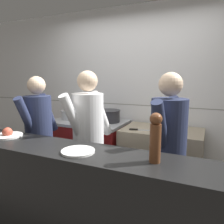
# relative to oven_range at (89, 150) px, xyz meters

# --- Properties ---
(wall_back_tiled) EXTENTS (8.00, 0.06, 2.60)m
(wall_back_tiled) POSITION_rel_oven_range_xyz_m (0.57, 0.40, 0.84)
(wall_back_tiled) COLOR white
(wall_back_tiled) RESTS_ON ground_plane
(oven_range) EXTENTS (1.11, 0.71, 0.92)m
(oven_range) POSITION_rel_oven_range_xyz_m (0.00, 0.00, 0.00)
(oven_range) COLOR maroon
(oven_range) RESTS_ON ground_plane
(prep_counter) EXTENTS (1.02, 0.65, 0.90)m
(prep_counter) POSITION_rel_oven_range_xyz_m (1.11, -0.00, -0.01)
(prep_counter) COLOR gray
(prep_counter) RESTS_ON ground_plane
(pass_counter) EXTENTS (2.67, 0.45, 1.01)m
(pass_counter) POSITION_rel_oven_range_xyz_m (0.54, -1.38, 0.04)
(pass_counter) COLOR black
(pass_counter) RESTS_ON ground_plane
(stock_pot) EXTENTS (0.25, 0.25, 0.14)m
(stock_pot) POSITION_rel_oven_range_xyz_m (-0.33, -0.03, 0.54)
(stock_pot) COLOR #B7BABF
(stock_pot) RESTS_ON oven_range
(sauce_pot) EXTENTS (0.34, 0.34, 0.18)m
(sauce_pot) POSITION_rel_oven_range_xyz_m (0.31, 0.06, 0.55)
(sauce_pot) COLOR #2D2D33
(sauce_pot) RESTS_ON oven_range
(chefs_knife) EXTENTS (0.37, 0.14, 0.02)m
(chefs_knife) POSITION_rel_oven_range_xyz_m (0.87, -0.16, 0.45)
(chefs_knife) COLOR #B7BABF
(chefs_knife) RESTS_ON prep_counter
(plated_dish_main) EXTENTS (0.27, 0.27, 0.10)m
(plated_dish_main) POSITION_rel_oven_range_xyz_m (-0.12, -1.34, 0.57)
(plated_dish_main) COLOR white
(plated_dish_main) RESTS_ON pass_counter
(plated_dish_appetiser) EXTENTS (0.26, 0.26, 0.02)m
(plated_dish_appetiser) POSITION_rel_oven_range_xyz_m (0.75, -1.43, 0.55)
(plated_dish_appetiser) COLOR white
(plated_dish_appetiser) RESTS_ON pass_counter
(pepper_mill) EXTENTS (0.08, 0.08, 0.34)m
(pepper_mill) POSITION_rel_oven_range_xyz_m (1.34, -1.37, 0.73)
(pepper_mill) COLOR brown
(pepper_mill) RESTS_ON pass_counter
(chef_head_cook) EXTENTS (0.33, 0.69, 1.59)m
(chef_head_cook) POSITION_rel_oven_range_xyz_m (-0.22, -0.80, 0.42)
(chef_head_cook) COLOR black
(chef_head_cook) RESTS_ON ground_plane
(chef_sous) EXTENTS (0.42, 0.71, 1.64)m
(chef_sous) POSITION_rel_oven_range_xyz_m (0.47, -0.79, 0.45)
(chef_sous) COLOR black
(chef_sous) RESTS_ON ground_plane
(chef_line) EXTENTS (0.38, 0.71, 1.62)m
(chef_line) POSITION_rel_oven_range_xyz_m (1.32, -0.79, 0.44)
(chef_line) COLOR black
(chef_line) RESTS_ON ground_plane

